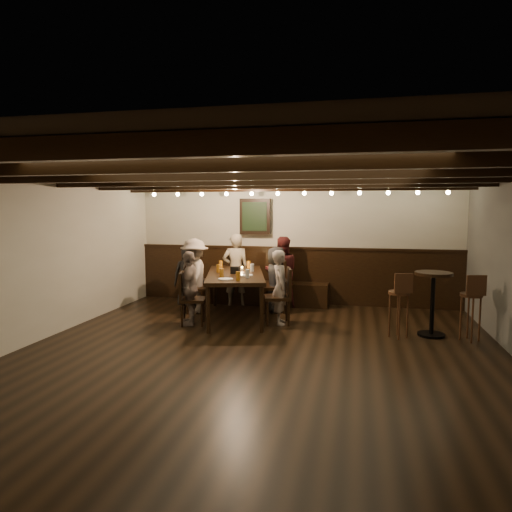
% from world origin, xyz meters
% --- Properties ---
extents(room, '(7.00, 7.00, 7.00)m').
position_xyz_m(room, '(-0.29, 2.21, 1.07)').
color(room, black).
rests_on(room, ground).
extents(dining_table, '(1.45, 2.28, 0.79)m').
position_xyz_m(dining_table, '(-0.84, 1.97, 0.72)').
color(dining_table, black).
rests_on(dining_table, floor).
extents(chair_left_near, '(0.52, 0.52, 0.93)m').
position_xyz_m(chair_left_near, '(-1.65, 2.23, 0.29)').
color(chair_left_near, black).
rests_on(chair_left_near, floor).
extents(chair_left_far, '(0.49, 0.49, 0.87)m').
position_xyz_m(chair_left_far, '(-1.42, 1.36, 0.27)').
color(chair_left_far, black).
rests_on(chair_left_far, floor).
extents(chair_right_near, '(0.54, 0.54, 0.97)m').
position_xyz_m(chair_right_near, '(-0.25, 2.59, 0.30)').
color(chair_right_near, black).
rests_on(chair_right_near, floor).
extents(chair_right_far, '(0.52, 0.52, 0.94)m').
position_xyz_m(chair_right_far, '(-0.03, 1.72, 0.29)').
color(chair_right_far, black).
rests_on(chair_right_far, floor).
extents(person_bench_left, '(0.69, 0.54, 1.25)m').
position_xyz_m(person_bench_left, '(-1.94, 2.61, 0.62)').
color(person_bench_left, '#262629').
rests_on(person_bench_left, floor).
extents(person_bench_centre, '(0.59, 0.46, 1.42)m').
position_xyz_m(person_bench_centre, '(-1.10, 2.99, 0.71)').
color(person_bench_centre, gray).
rests_on(person_bench_centre, floor).
extents(person_bench_right, '(0.78, 0.67, 1.37)m').
position_xyz_m(person_bench_right, '(-0.19, 3.07, 0.69)').
color(person_bench_right, '#5C1F20').
rests_on(person_bench_right, floor).
extents(person_left_near, '(0.72, 0.98, 1.37)m').
position_xyz_m(person_left_near, '(-1.68, 2.22, 0.68)').
color(person_left_near, '#9F9187').
rests_on(person_left_near, floor).
extents(person_left_far, '(0.47, 0.77, 1.22)m').
position_xyz_m(person_left_far, '(-1.45, 1.35, 0.61)').
color(person_left_far, gray).
rests_on(person_left_far, floor).
extents(person_right_near, '(0.52, 0.67, 1.21)m').
position_xyz_m(person_right_near, '(-0.23, 2.60, 0.61)').
color(person_right_near, '#252528').
rests_on(person_right_near, floor).
extents(person_right_far, '(0.40, 0.51, 1.23)m').
position_xyz_m(person_right_far, '(0.00, 1.73, 0.62)').
color(person_right_far, gray).
rests_on(person_right_far, floor).
extents(pint_a, '(0.07, 0.07, 0.14)m').
position_xyz_m(pint_a, '(-1.28, 2.58, 0.86)').
color(pint_a, '#BF7219').
rests_on(pint_a, dining_table).
extents(pint_b, '(0.07, 0.07, 0.14)m').
position_xyz_m(pint_b, '(-0.76, 2.67, 0.86)').
color(pint_b, '#BF7219').
rests_on(pint_b, dining_table).
extents(pint_c, '(0.07, 0.07, 0.14)m').
position_xyz_m(pint_c, '(-1.15, 1.99, 0.86)').
color(pint_c, '#BF7219').
rests_on(pint_c, dining_table).
extents(pint_d, '(0.07, 0.07, 0.14)m').
position_xyz_m(pint_d, '(-0.60, 2.24, 0.86)').
color(pint_d, silver).
rests_on(pint_d, dining_table).
extents(pint_e, '(0.07, 0.07, 0.14)m').
position_xyz_m(pint_e, '(-0.93, 1.48, 0.86)').
color(pint_e, '#BF7219').
rests_on(pint_e, dining_table).
extents(pint_f, '(0.07, 0.07, 0.14)m').
position_xyz_m(pint_f, '(-0.50, 1.49, 0.86)').
color(pint_f, silver).
rests_on(pint_f, dining_table).
extents(pint_g, '(0.07, 0.07, 0.14)m').
position_xyz_m(pint_g, '(-0.58, 1.21, 0.86)').
color(pint_g, '#BF7219').
rests_on(pint_g, dining_table).
extents(plate_near, '(0.24, 0.24, 0.01)m').
position_xyz_m(plate_near, '(-0.80, 1.26, 0.80)').
color(plate_near, white).
rests_on(plate_near, dining_table).
extents(plate_far, '(0.24, 0.24, 0.01)m').
position_xyz_m(plate_far, '(-0.59, 1.73, 0.80)').
color(plate_far, white).
rests_on(plate_far, dining_table).
extents(condiment_caddy, '(0.15, 0.10, 0.12)m').
position_xyz_m(condiment_caddy, '(-0.82, 1.92, 0.85)').
color(condiment_caddy, black).
rests_on(condiment_caddy, dining_table).
extents(candle, '(0.05, 0.05, 0.05)m').
position_xyz_m(candle, '(-0.80, 2.29, 0.81)').
color(candle, beige).
rests_on(candle, dining_table).
extents(high_top_table, '(0.55, 0.55, 0.97)m').
position_xyz_m(high_top_table, '(2.35, 1.50, 0.64)').
color(high_top_table, black).
rests_on(high_top_table, floor).
extents(bar_stool_left, '(0.33, 0.35, 0.98)m').
position_xyz_m(bar_stool_left, '(1.85, 1.29, 0.37)').
color(bar_stool_left, '#392012').
rests_on(bar_stool_left, floor).
extents(bar_stool_right, '(0.32, 0.34, 0.98)m').
position_xyz_m(bar_stool_right, '(2.85, 1.34, 0.37)').
color(bar_stool_right, '#392012').
rests_on(bar_stool_right, floor).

